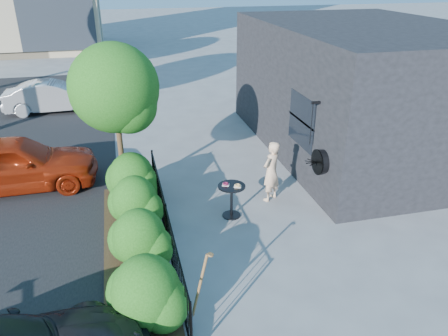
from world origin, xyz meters
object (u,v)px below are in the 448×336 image
object	(u,v)px
shovel	(198,292)
car_red	(13,164)
cafe_table	(232,195)
woman	(271,171)
patio_tree	(117,94)
car_silver	(53,96)

from	to	relation	value
shovel	car_red	world-z (taller)	car_red
cafe_table	car_red	xyz separation A→B (m)	(-5.36, 2.85, 0.17)
woman	car_red	size ratio (longest dim) A/B	0.37
patio_tree	cafe_table	xyz separation A→B (m)	(2.42, -1.79, -2.19)
patio_tree	woman	xyz separation A→B (m)	(3.63, -1.20, -1.96)
cafe_table	car_red	world-z (taller)	car_red
cafe_table	shovel	xyz separation A→B (m)	(-1.44, -3.24, 0.04)
woman	car_red	xyz separation A→B (m)	(-6.56, 2.26, -0.06)
woman	car_silver	xyz separation A→B (m)	(-6.26, 9.46, -0.16)
shovel	woman	bearing A→B (deg)	55.35
patio_tree	woman	size ratio (longest dim) A/B	2.44
woman	car_silver	bearing A→B (deg)	-92.08
cafe_table	woman	bearing A→B (deg)	26.01
patio_tree	shovel	size ratio (longest dim) A/B	2.81
patio_tree	car_red	xyz separation A→B (m)	(-2.94, 1.06, -2.02)
cafe_table	patio_tree	bearing A→B (deg)	143.56
woman	car_silver	size ratio (longest dim) A/B	0.41
patio_tree	car_red	bearing A→B (deg)	160.08
cafe_table	car_silver	world-z (taller)	car_silver
cafe_table	woman	distance (m)	1.36
shovel	car_silver	xyz separation A→B (m)	(-3.61, 13.29, 0.03)
car_red	car_silver	size ratio (longest dim) A/B	1.12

